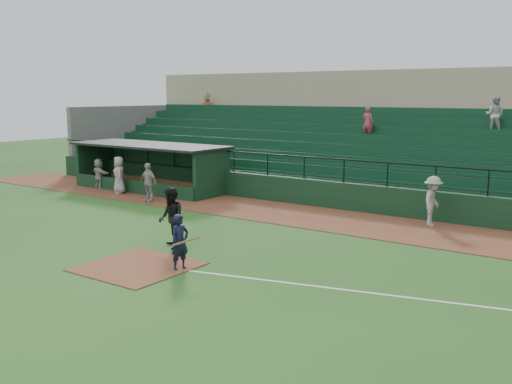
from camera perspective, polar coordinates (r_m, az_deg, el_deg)
The scene contains 12 objects.
ground at distance 18.16m, azimuth -9.20°, elevation -6.52°, with size 90.00×90.00×0.00m, color #25531B.
warning_track at distance 24.33m, azimuth 4.08°, elevation -2.25°, with size 40.00×4.00×0.03m, color brown.
home_plate_dirt at distance 17.49m, azimuth -11.51°, elevation -7.17°, with size 3.00×3.00×0.03m, color brown.
foul_line at distance 15.11m, azimuth 16.97°, elevation -10.15°, with size 18.00×0.09×0.01m, color white.
stadium_structure at distance 31.48m, azimuth 12.16°, elevation 4.47°, with size 38.00×13.08×6.40m.
dugout at distance 31.32m, azimuth -9.81°, elevation 2.73°, with size 8.90×3.20×2.42m.
batter_at_plate at distance 16.78m, azimuth -7.47°, elevation -4.93°, with size 1.04×0.69×1.63m.
umpire at distance 19.16m, azimuth -8.34°, elevation -2.56°, with size 0.97×0.76×2.00m, color black.
runner at distance 23.00m, azimuth 16.95°, elevation -0.87°, with size 1.24×0.71×1.92m, color #A19B96.
dugout_player_a at distance 27.48m, azimuth -10.54°, elevation 0.94°, with size 1.07×0.44×1.82m, color #A9A39E.
dugout_player_b at distance 30.09m, azimuth -13.28°, elevation 1.63°, with size 0.91×0.59×1.87m, color #A19B97.
dugout_player_c at distance 31.90m, azimuth -15.15°, elevation 1.76°, with size 1.49×0.47×1.61m, color #ADA8A2.
Camera 1 is at (12.29, -12.39, 5.00)m, focal length 40.78 mm.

